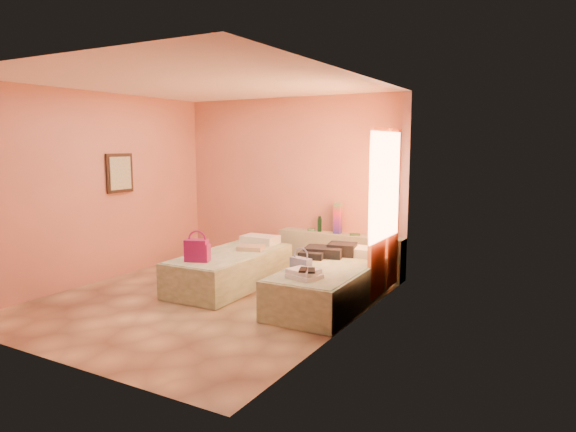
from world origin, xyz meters
name	(u,v)px	position (x,y,z in m)	size (l,w,h in m)	color
ground	(207,300)	(0.00, 0.00, 0.00)	(4.50, 4.50, 0.00)	tan
room_walls	(243,163)	(0.21, 0.57, 1.79)	(4.02, 4.51, 2.81)	tan
headboard_ledge	(340,254)	(0.98, 2.10, 0.33)	(2.05, 0.30, 0.65)	#9AA284
bed_left	(230,269)	(-0.11, 0.68, 0.25)	(0.90, 2.00, 0.50)	beige
bed_right	(330,286)	(1.50, 0.60, 0.25)	(0.90, 2.00, 0.50)	beige
water_bottle	(320,224)	(0.61, 2.13, 0.77)	(0.07, 0.07, 0.24)	#153A24
rainbow_box	(338,218)	(0.93, 2.11, 0.89)	(0.11, 0.11, 0.48)	#96125F
small_dish	(311,230)	(0.45, 2.13, 0.67)	(0.12, 0.12, 0.03)	#4A885D
green_book	(355,234)	(1.23, 2.09, 0.66)	(0.16, 0.12, 0.03)	#294E2D
flower_vase	(382,229)	(1.65, 2.15, 0.77)	(0.19, 0.19, 0.25)	silver
magenta_handbag	(197,250)	(-0.16, 0.02, 0.65)	(0.31, 0.18, 0.30)	#96125F
khaki_garment	(251,248)	(0.05, 0.98, 0.53)	(0.36, 0.29, 0.06)	tan
clothes_pile	(327,251)	(1.22, 1.12, 0.58)	(0.56, 0.56, 0.17)	black
blue_handbag	(301,265)	(1.29, 0.21, 0.59)	(0.26, 0.11, 0.17)	#3E5695
towel_stack	(304,274)	(1.47, -0.04, 0.55)	(0.35, 0.30, 0.10)	white
sandal_pair	(307,270)	(1.53, -0.09, 0.61)	(0.16, 0.21, 0.02)	black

